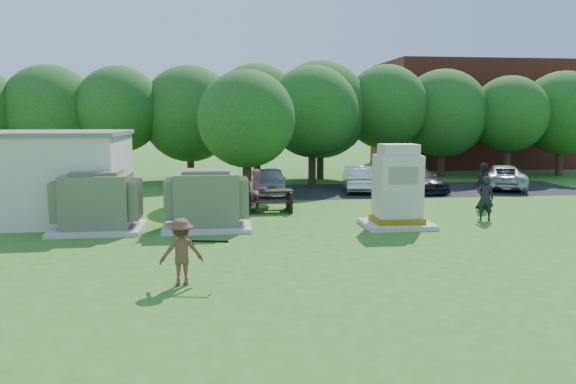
{
  "coord_description": "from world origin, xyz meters",
  "views": [
    {
      "loc": [
        -2.46,
        -15.11,
        3.92
      ],
      "look_at": [
        0.0,
        4.0,
        1.3
      ],
      "focal_mm": 35.0,
      "sensor_mm": 36.0,
      "label": 1
    }
  ],
  "objects": [
    {
      "name": "person_walking_right",
      "position": [
        8.73,
        7.16,
        0.98
      ],
      "size": [
        0.54,
        1.17,
        1.96
      ],
      "primitive_type": "imported",
      "rotation": [
        0.0,
        0.0,
        4.66
      ],
      "color": "black",
      "rests_on": "ground"
    },
    {
      "name": "car_silver_a",
      "position": [
        4.92,
        13.36,
        0.68
      ],
      "size": [
        2.1,
        4.28,
        1.35
      ],
      "primitive_type": "imported",
      "rotation": [
        0.0,
        0.0,
        2.97
      ],
      "color": "silver",
      "rests_on": "ground"
    },
    {
      "name": "person_by_generator",
      "position": [
        7.6,
        4.69,
        0.84
      ],
      "size": [
        0.72,
        0.59,
        1.68
      ],
      "primitive_type": "imported",
      "rotation": [
        0.0,
        0.0,
        2.78
      ],
      "color": "black",
      "rests_on": "ground"
    },
    {
      "name": "batter",
      "position": [
        -3.3,
        -2.17,
        0.79
      ],
      "size": [
        1.1,
        0.76,
        1.57
      ],
      "primitive_type": "imported",
      "rotation": [
        0.0,
        0.0,
        3.32
      ],
      "color": "brown",
      "rests_on": "ground"
    },
    {
      "name": "batting_equipment",
      "position": [
        -2.68,
        -2.25,
        1.01
      ],
      "size": [
        1.09,
        0.23,
        0.2
      ],
      "color": "black",
      "rests_on": "ground"
    },
    {
      "name": "brick_building",
      "position": [
        18.0,
        27.0,
        4.0
      ],
      "size": [
        15.0,
        8.0,
        8.0
      ],
      "primitive_type": "cube",
      "color": "maroon",
      "rests_on": "ground"
    },
    {
      "name": "generator_cabinet",
      "position": [
        3.9,
        3.92,
        1.29
      ],
      "size": [
        2.41,
        1.97,
        2.94
      ],
      "color": "beige",
      "rests_on": "ground"
    },
    {
      "name": "picnic_table",
      "position": [
        -0.37,
        7.7,
        0.55
      ],
      "size": [
        2.07,
        1.55,
        0.88
      ],
      "color": "black",
      "rests_on": "ground"
    },
    {
      "name": "tree_row",
      "position": [
        1.75,
        18.5,
        4.15
      ],
      "size": [
        41.3,
        13.3,
        7.3
      ],
      "color": "#47301E",
      "rests_on": "ground"
    },
    {
      "name": "person_at_picnic",
      "position": [
        -0.83,
        7.32,
        0.9
      ],
      "size": [
        1.05,
        0.93,
        1.8
      ],
      "primitive_type": "imported",
      "rotation": [
        0.0,
        0.0,
        0.33
      ],
      "color": "#C2666F",
      "rests_on": "ground"
    },
    {
      "name": "parking_strip",
      "position": [
        7.0,
        13.5,
        0.01
      ],
      "size": [
        20.0,
        6.0,
        0.01
      ],
      "primitive_type": "cube",
      "color": "#232326",
      "rests_on": "ground"
    },
    {
      "name": "car_silver_b",
      "position": [
        12.89,
        13.25,
        0.64
      ],
      "size": [
        3.8,
        5.11,
        1.29
      ],
      "primitive_type": "imported",
      "rotation": [
        0.0,
        0.0,
        2.74
      ],
      "color": "silver",
      "rests_on": "ground"
    },
    {
      "name": "transformer_right",
      "position": [
        -2.8,
        4.5,
        0.97
      ],
      "size": [
        3.0,
        2.4,
        2.07
      ],
      "color": "beige",
      "rests_on": "ground"
    },
    {
      "name": "transformer_left",
      "position": [
        -6.5,
        4.5,
        0.97
      ],
      "size": [
        3.0,
        2.4,
        2.07
      ],
      "color": "beige",
      "rests_on": "ground"
    },
    {
      "name": "car_dark",
      "position": [
        7.99,
        12.92,
        0.6
      ],
      "size": [
        2.55,
        4.42,
        1.21
      ],
      "primitive_type": "imported",
      "rotation": [
        0.0,
        0.0,
        0.22
      ],
      "color": "black",
      "rests_on": "ground"
    },
    {
      "name": "ground",
      "position": [
        0.0,
        0.0,
        0.0
      ],
      "size": [
        120.0,
        120.0,
        0.0
      ],
      "primitive_type": "plane",
      "color": "#2D6619",
      "rests_on": "ground"
    },
    {
      "name": "car_white",
      "position": [
        0.25,
        12.92,
        0.67
      ],
      "size": [
        2.04,
        4.08,
        1.33
      ],
      "primitive_type": "imported",
      "rotation": [
        0.0,
        0.0,
        -0.12
      ],
      "color": "silver",
      "rests_on": "ground"
    }
  ]
}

